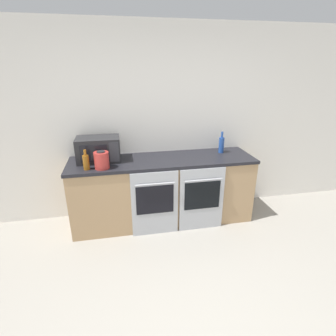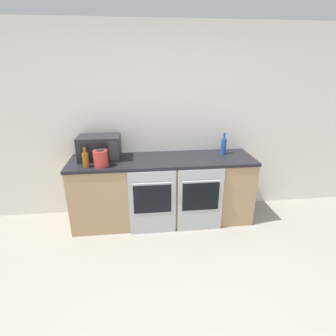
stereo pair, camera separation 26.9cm
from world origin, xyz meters
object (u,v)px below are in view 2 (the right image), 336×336
(oven_left, at_px, (153,203))
(kettle, at_px, (101,158))
(oven_right, at_px, (200,200))
(bottle_blue, at_px, (224,146))
(bottle_amber, at_px, (86,160))
(microwave, at_px, (100,147))

(oven_left, bearing_deg, kettle, 166.76)
(oven_right, height_order, bottle_blue, bottle_blue)
(bottle_amber, bearing_deg, oven_left, -9.93)
(oven_left, relative_size, kettle, 4.06)
(oven_right, distance_m, kettle, 1.36)
(microwave, bearing_deg, oven_right, -18.68)
(oven_right, distance_m, microwave, 1.47)
(microwave, relative_size, bottle_blue, 1.80)
(oven_right, bearing_deg, kettle, 173.33)
(oven_left, height_order, kettle, kettle)
(oven_right, xyz_separation_m, bottle_blue, (0.40, 0.45, 0.59))
(oven_left, relative_size, bottle_blue, 2.89)
(oven_left, xyz_separation_m, kettle, (-0.61, 0.14, 0.57))
(bottle_blue, distance_m, kettle, 1.65)
(oven_left, relative_size, oven_right, 1.00)
(microwave, distance_m, bottle_blue, 1.67)
(microwave, height_order, kettle, microwave)
(bottle_amber, bearing_deg, kettle, 1.71)
(microwave, bearing_deg, bottle_blue, 0.71)
(microwave, xyz_separation_m, bottle_amber, (-0.13, -0.29, -0.06))
(bottle_amber, height_order, kettle, bottle_amber)
(bottle_blue, bearing_deg, oven_left, -156.25)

